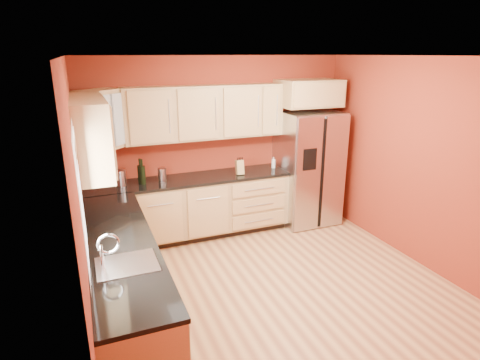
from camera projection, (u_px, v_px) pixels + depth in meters
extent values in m
plane|color=#985C3B|center=(276.00, 287.00, 4.70)|extent=(4.00, 4.00, 0.00)
plane|color=silver|center=(284.00, 56.00, 3.92)|extent=(4.00, 4.00, 0.00)
cube|color=maroon|center=(219.00, 145.00, 6.08)|extent=(4.00, 0.04, 2.60)
cube|color=maroon|center=(425.00, 272.00, 2.54)|extent=(4.00, 0.04, 2.60)
cube|color=maroon|center=(81.00, 208.00, 3.60)|extent=(0.04, 4.00, 2.60)
cube|color=maroon|center=(422.00, 164.00, 5.02)|extent=(0.04, 4.00, 2.60)
cube|color=#A78951|center=(191.00, 209.00, 5.88)|extent=(2.90, 0.60, 0.88)
cube|color=#A78951|center=(124.00, 285.00, 3.96)|extent=(0.60, 2.80, 0.88)
cube|color=black|center=(190.00, 180.00, 5.73)|extent=(2.90, 0.62, 0.04)
cube|color=black|center=(121.00, 242.00, 3.83)|extent=(0.62, 2.80, 0.04)
cube|color=#A78951|center=(205.00, 112.00, 5.68)|extent=(2.30, 0.33, 0.75)
cube|color=#A78951|center=(90.00, 134.00, 4.14)|extent=(0.33, 1.35, 0.75)
cube|color=#A78951|center=(101.00, 120.00, 5.03)|extent=(0.67, 0.67, 0.75)
cube|color=#A78951|center=(309.00, 93.00, 6.07)|extent=(0.92, 0.60, 0.40)
cube|color=#BBBAC0|center=(307.00, 168.00, 6.35)|extent=(0.90, 0.75, 1.78)
cube|color=white|center=(81.00, 199.00, 3.09)|extent=(0.03, 0.90, 1.00)
cylinder|color=#BBBAC0|center=(162.00, 175.00, 5.57)|extent=(0.12, 0.12, 0.19)
cylinder|color=#BBBAC0|center=(121.00, 178.00, 5.36)|extent=(0.15, 0.15, 0.22)
cube|color=tan|center=(240.00, 167.00, 5.88)|extent=(0.11, 0.10, 0.21)
cylinder|color=white|center=(273.00, 163.00, 6.22)|extent=(0.06, 0.06, 0.17)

